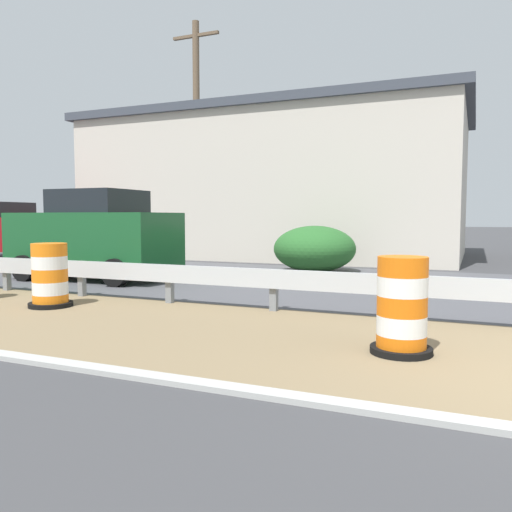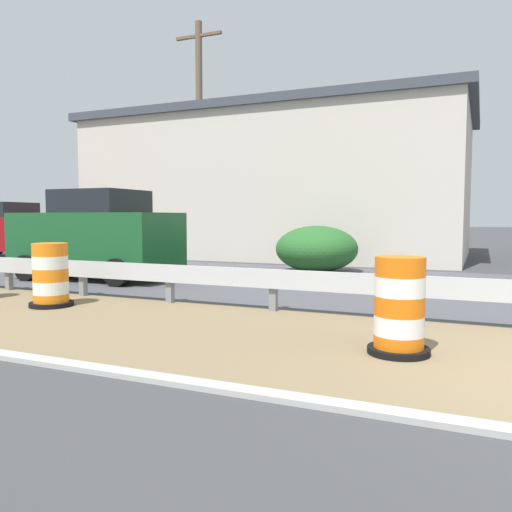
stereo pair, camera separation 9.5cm
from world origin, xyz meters
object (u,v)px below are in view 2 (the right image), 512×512
(car_lead_far_lane, at_px, (97,235))
(car_mid_far_lane, at_px, (4,230))
(traffic_barrel_close, at_px, (51,278))
(utility_pole_near, at_px, (199,138))
(traffic_barrel_nearest, at_px, (399,310))

(car_lead_far_lane, distance_m, car_mid_far_lane, 8.56)
(traffic_barrel_close, distance_m, utility_pole_near, 10.59)
(traffic_barrel_close, relative_size, car_lead_far_lane, 0.27)
(traffic_barrel_close, bearing_deg, car_mid_far_lane, 53.16)
(utility_pole_near, bearing_deg, car_lead_far_lane, -175.09)
(traffic_barrel_nearest, height_order, car_mid_far_lane, car_mid_far_lane)
(traffic_barrel_nearest, distance_m, utility_pole_near, 13.94)
(traffic_barrel_close, xyz_separation_m, utility_pole_near, (9.55, 2.47, 3.88))
(traffic_barrel_nearest, bearing_deg, car_lead_far_lane, 62.15)
(car_mid_far_lane, height_order, utility_pole_near, utility_pole_near)
(car_lead_far_lane, distance_m, utility_pole_near, 6.92)
(utility_pole_near, bearing_deg, car_mid_far_lane, 107.93)
(traffic_barrel_close, xyz_separation_m, car_mid_far_lane, (7.22, 9.64, 0.55))
(traffic_barrel_nearest, bearing_deg, car_mid_far_lane, 63.02)
(traffic_barrel_nearest, xyz_separation_m, car_lead_far_lane, (4.24, 8.02, 0.60))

